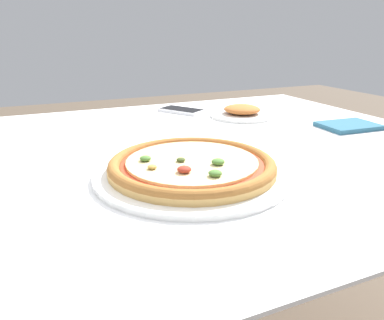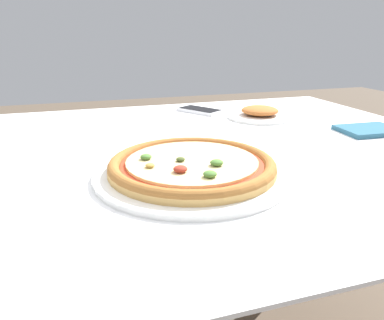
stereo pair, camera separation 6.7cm
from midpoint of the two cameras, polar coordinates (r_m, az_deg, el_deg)
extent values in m
cube|color=brown|center=(0.83, -8.34, -0.27)|extent=(1.36, 0.93, 0.04)
cube|color=white|center=(0.82, -8.41, 1.10)|extent=(1.46, 1.03, 0.01)
cylinder|color=brown|center=(1.56, 10.55, -5.67)|extent=(0.06, 0.06, 0.71)
cylinder|color=white|center=(0.68, -2.83, -2.05)|extent=(0.35, 0.35, 0.01)
cylinder|color=tan|center=(0.67, -2.84, -1.18)|extent=(0.30, 0.30, 0.01)
torus|color=#A3662D|center=(0.67, -2.85, -0.70)|extent=(0.30, 0.30, 0.02)
cylinder|color=#BC381E|center=(0.67, -2.85, -0.57)|extent=(0.26, 0.26, 0.00)
cylinder|color=beige|center=(0.67, -2.86, -0.25)|extent=(0.24, 0.24, 0.00)
ellipsoid|color=#4C7A33|center=(0.59, 0.34, -2.09)|extent=(0.02, 0.02, 0.01)
ellipsoid|color=#A83323|center=(0.61, -4.33, -1.48)|extent=(0.02, 0.02, 0.01)
ellipsoid|color=#425123|center=(0.66, -4.74, -0.02)|extent=(0.02, 0.02, 0.01)
ellipsoid|color=#4C7A33|center=(0.64, 1.04, -0.31)|extent=(0.02, 0.02, 0.01)
ellipsoid|color=#BC9342|center=(0.63, -9.13, -1.10)|extent=(0.02, 0.02, 0.01)
ellipsoid|color=#4C7A33|center=(0.67, -9.96, 0.20)|extent=(0.02, 0.02, 0.01)
cube|color=white|center=(1.22, -3.18, 7.52)|extent=(0.14, 0.16, 0.01)
cube|color=black|center=(1.21, -3.19, 7.78)|extent=(0.12, 0.14, 0.00)
cylinder|color=white|center=(1.15, 5.95, 6.80)|extent=(0.19, 0.19, 0.01)
ellipsoid|color=#BC662D|center=(1.15, 5.98, 7.69)|extent=(0.11, 0.11, 0.03)
cube|color=#2D607A|center=(1.08, 21.18, 4.87)|extent=(0.16, 0.12, 0.01)
camera|label=1|loc=(0.03, -92.86, -0.99)|focal=35.00mm
camera|label=2|loc=(0.03, 87.14, 0.99)|focal=35.00mm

